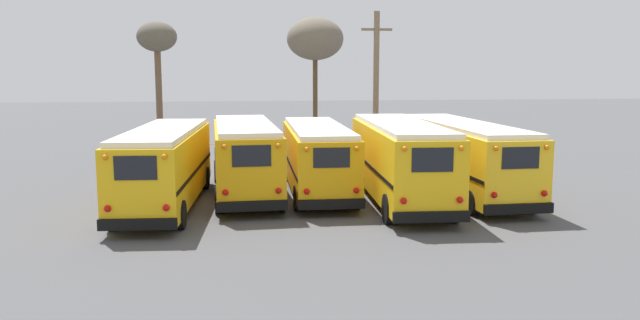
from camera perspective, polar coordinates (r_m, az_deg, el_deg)
ground_plane at (r=26.13m, az=0.00°, el=-3.44°), size 160.00×160.00×0.00m
school_bus_0 at (r=24.85m, az=-14.01°, el=-0.39°), size 3.02×10.00×3.07m
school_bus_1 at (r=26.55m, az=-6.88°, el=0.39°), size 2.97×9.56×3.09m
school_bus_2 at (r=26.85m, az=-0.26°, el=0.36°), size 2.58×9.59×2.94m
school_bus_3 at (r=25.25m, az=7.32°, el=0.13°), size 2.93×10.13×3.22m
school_bus_4 at (r=27.51m, az=12.83°, el=0.46°), size 2.84×11.01×3.06m
utility_pole at (r=36.57m, az=5.14°, el=6.86°), size 1.80×0.34×8.60m
bare_tree_0 at (r=40.80m, az=-14.68°, el=10.38°), size 2.48×2.48×8.25m
bare_tree_1 at (r=43.29m, az=-0.45°, el=10.94°), size 3.87×3.87×8.82m
fence_line at (r=33.57m, az=-1.63°, el=0.90°), size 20.43×0.06×1.42m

